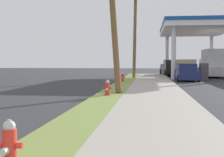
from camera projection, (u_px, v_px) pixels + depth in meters
name	position (u px, v px, depth m)	size (l,w,h in m)	color
fire_hydrant_nearest	(9.00, 147.00, 4.64)	(0.42, 0.38, 0.74)	red
fire_hydrant_second	(107.00, 89.00, 14.74)	(0.42, 0.38, 0.74)	red
fire_hydrant_third	(123.00, 77.00, 25.10)	(0.42, 0.37, 0.74)	red
utility_pole_midground	(113.00, 13.00, 16.14)	(1.35, 1.74, 8.22)	brown
utility_pole_background	(135.00, 35.00, 31.50)	(0.48, 1.70, 8.62)	brown
car_navy_by_near_pump	(186.00, 73.00, 27.87)	(1.96, 4.51, 1.57)	navy
car_red_by_far_pump	(186.00, 69.00, 41.54)	(2.24, 4.63, 1.57)	red
truck_white_at_forecourt	(212.00, 64.00, 34.40)	(2.16, 6.41, 3.11)	white
truck_black_on_apron	(171.00, 68.00, 37.94)	(2.60, 5.57, 1.97)	black
truck_tan_at_far_bay	(185.00, 70.00, 31.78)	(2.22, 5.44, 1.97)	tan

